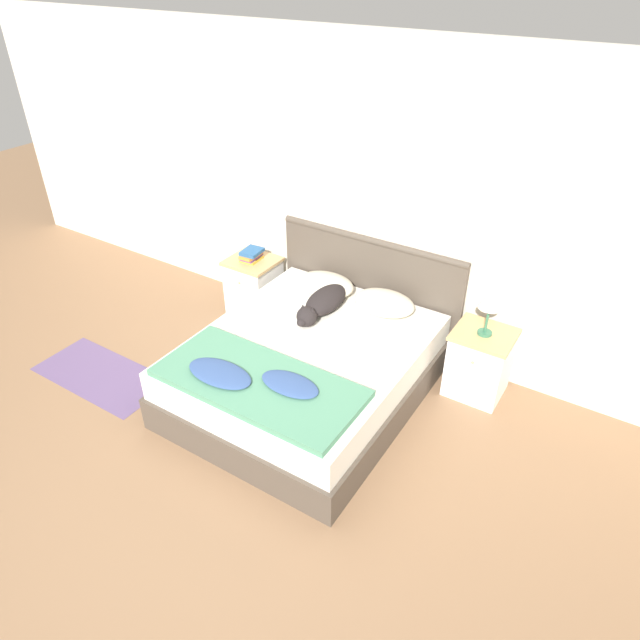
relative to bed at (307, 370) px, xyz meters
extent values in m
plane|color=#896647|center=(-0.09, -1.07, -0.25)|extent=(16.00, 16.00, 0.00)
cube|color=beige|center=(-0.09, 1.06, 1.02)|extent=(9.00, 0.06, 2.55)
cube|color=#4C4238|center=(0.00, 0.00, -0.11)|extent=(1.64, 1.94, 0.27)
cube|color=silver|center=(0.00, 0.00, 0.14)|extent=(1.58, 1.88, 0.24)
cube|color=#4C4238|center=(0.00, 0.99, 0.23)|extent=(1.72, 0.04, 0.96)
cylinder|color=#4C4238|center=(0.00, 0.99, 0.71)|extent=(1.72, 0.06, 0.06)
cube|color=white|center=(-1.12, 0.77, 0.02)|extent=(0.43, 0.40, 0.54)
cube|color=tan|center=(-1.12, 0.77, 0.30)|extent=(0.45, 0.42, 0.03)
sphere|color=tan|center=(-1.12, 0.56, 0.17)|extent=(0.02, 0.02, 0.02)
cube|color=white|center=(1.12, 0.77, 0.02)|extent=(0.43, 0.40, 0.54)
cube|color=tan|center=(1.12, 0.77, 0.30)|extent=(0.45, 0.42, 0.03)
sphere|color=tan|center=(1.12, 0.56, 0.17)|extent=(0.02, 0.02, 0.02)
ellipsoid|color=beige|center=(-0.28, 0.73, 0.33)|extent=(0.52, 0.38, 0.14)
ellipsoid|color=beige|center=(0.28, 0.73, 0.33)|extent=(0.52, 0.38, 0.14)
cube|color=#4C8466|center=(0.00, -0.59, 0.28)|extent=(1.45, 0.66, 0.05)
ellipsoid|color=#334C7F|center=(-0.25, -0.69, 0.33)|extent=(0.51, 0.26, 0.04)
ellipsoid|color=#334C7F|center=(0.22, -0.52, 0.32)|extent=(0.43, 0.23, 0.04)
ellipsoid|color=black|center=(-0.13, 0.49, 0.35)|extent=(0.24, 0.49, 0.17)
sphere|color=black|center=(-0.13, 0.21, 0.34)|extent=(0.17, 0.17, 0.17)
ellipsoid|color=black|center=(-0.13, 0.14, 0.33)|extent=(0.07, 0.09, 0.07)
cone|color=black|center=(-0.18, 0.22, 0.40)|extent=(0.05, 0.05, 0.06)
cone|color=black|center=(-0.09, 0.22, 0.40)|extent=(0.05, 0.05, 0.06)
ellipsoid|color=black|center=(-0.09, 0.70, 0.30)|extent=(0.15, 0.22, 0.06)
cube|color=gold|center=(-1.12, 0.77, 0.33)|extent=(0.17, 0.20, 0.02)
cube|color=#703D7F|center=(-1.12, 0.77, 0.35)|extent=(0.14, 0.21, 0.02)
cube|color=orange|center=(-1.12, 0.76, 0.37)|extent=(0.13, 0.22, 0.03)
cube|color=#285689|center=(-1.12, 0.77, 0.40)|extent=(0.18, 0.22, 0.03)
cylinder|color=#336B4C|center=(1.12, 0.76, 0.33)|extent=(0.11, 0.11, 0.02)
cylinder|color=#336B4C|center=(1.12, 0.76, 0.44)|extent=(0.02, 0.02, 0.22)
cone|color=beige|center=(1.12, 0.76, 0.63)|extent=(0.18, 0.18, 0.16)
cube|color=#604C75|center=(-1.60, -0.72, -0.25)|extent=(1.16, 0.55, 0.00)
camera|label=1|loc=(1.96, -2.90, 2.78)|focal=32.00mm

